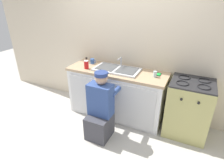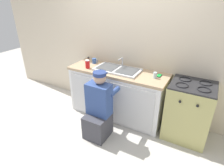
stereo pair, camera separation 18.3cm
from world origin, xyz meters
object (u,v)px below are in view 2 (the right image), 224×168
(stove_range, at_px, (188,111))
(plumber_person, at_px, (99,111))
(coffee_mug, at_px, (94,61))
(soda_cup_red, at_px, (88,64))
(water_glass, at_px, (155,75))
(spice_bottle_pepper, at_px, (89,60))
(cell_phone, at_px, (159,76))
(sink_double_basin, at_px, (118,69))

(stove_range, height_order, plumber_person, plumber_person)
(coffee_mug, xyz_separation_m, soda_cup_red, (0.04, -0.27, 0.03))
(plumber_person, height_order, soda_cup_red, plumber_person)
(plumber_person, distance_m, water_glass, 1.06)
(stove_range, relative_size, spice_bottle_pepper, 9.06)
(water_glass, bearing_deg, cell_phone, 72.79)
(stove_range, distance_m, coffee_mug, 1.90)
(stove_range, distance_m, soda_cup_red, 1.87)
(plumber_person, relative_size, cell_phone, 7.89)
(stove_range, height_order, spice_bottle_pepper, spice_bottle_pepper)
(plumber_person, xyz_separation_m, cell_phone, (0.70, 0.78, 0.46))
(plumber_person, height_order, water_glass, plumber_person)
(sink_double_basin, bearing_deg, plumber_person, -88.79)
(stove_range, xyz_separation_m, coffee_mug, (-1.83, 0.11, 0.49))
(stove_range, bearing_deg, cell_phone, 168.29)
(plumber_person, xyz_separation_m, spice_bottle_pepper, (-0.71, 0.78, 0.51))
(plumber_person, height_order, coffee_mug, plumber_person)
(coffee_mug, bearing_deg, plumber_person, -53.31)
(coffee_mug, xyz_separation_m, cell_phone, (1.28, -0.00, -0.04))
(plumber_person, bearing_deg, coffee_mug, 126.69)
(stove_range, xyz_separation_m, spice_bottle_pepper, (-1.96, 0.11, 0.50))
(stove_range, distance_m, plumber_person, 1.42)
(sink_double_basin, height_order, water_glass, sink_double_basin)
(coffee_mug, relative_size, soda_cup_red, 0.83)
(cell_phone, xyz_separation_m, soda_cup_red, (-1.24, -0.27, 0.07))
(sink_double_basin, xyz_separation_m, water_glass, (0.68, -0.01, 0.03))
(stove_range, bearing_deg, spice_bottle_pepper, 176.66)
(plumber_person, distance_m, cell_phone, 1.14)
(sink_double_basin, distance_m, stove_range, 1.35)
(plumber_person, xyz_separation_m, coffee_mug, (-0.58, 0.78, 0.50))
(stove_range, bearing_deg, soda_cup_red, -174.90)
(stove_range, distance_m, cell_phone, 0.72)
(sink_double_basin, relative_size, spice_bottle_pepper, 7.62)
(sink_double_basin, height_order, coffee_mug, sink_double_basin)
(stove_range, xyz_separation_m, water_glass, (-0.59, -0.01, 0.49))
(water_glass, bearing_deg, coffee_mug, 174.41)
(stove_range, height_order, coffee_mug, coffee_mug)
(plumber_person, relative_size, spice_bottle_pepper, 10.52)
(sink_double_basin, xyz_separation_m, spice_bottle_pepper, (-0.70, 0.11, 0.03))
(spice_bottle_pepper, xyz_separation_m, cell_phone, (1.41, -0.00, -0.04))
(spice_bottle_pepper, distance_m, soda_cup_red, 0.33)
(spice_bottle_pepper, height_order, water_glass, spice_bottle_pepper)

